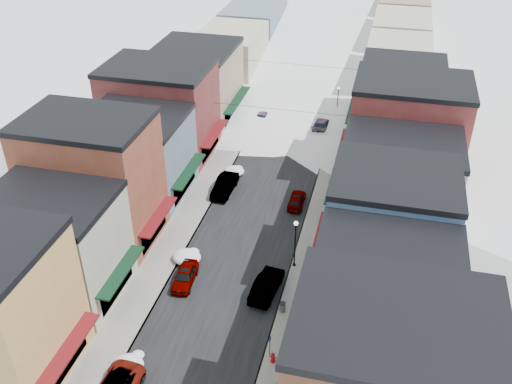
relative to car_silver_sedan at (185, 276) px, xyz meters
The scene contains 33 objects.
road 44.27m from the car_silver_sedan, 85.47° to the left, with size 10.00×160.00×0.01m, color black.
sidewalk_left 44.24m from the car_silver_sedan, 94.02° to the left, with size 3.20×160.00×0.15m, color gray.
sidewalk_right 45.27m from the car_silver_sedan, 77.11° to the left, with size 3.20×160.00×0.15m, color gray.
curb_left 44.16m from the car_silver_sedan, 92.01° to the left, with size 0.10×160.00×0.15m, color slate.
curb_right 44.95m from the car_silver_sedan, 79.03° to the left, with size 0.10×160.00×0.15m, color slate.
bldg_l_cream 11.03m from the car_silver_sedan, 160.82° to the right, with size 11.30×8.20×9.50m.
bldg_l_brick_near 12.49m from the car_silver_sedan, 155.58° to the left, with size 12.30×8.20×12.50m.
bldg_l_grayblue 16.75m from the car_silver_sedan, 126.43° to the left, with size 11.30×9.20×9.00m.
bldg_l_brick_far 25.04m from the car_silver_sedan, 115.79° to the left, with size 13.30×9.20×11.00m.
bldg_l_tan 33.83m from the car_silver_sedan, 106.79° to the left, with size 11.30×11.20×10.00m.
bldg_r_green 17.61m from the car_silver_sedan, 13.06° to the right, with size 11.30×9.20×9.50m.
bldg_r_blue 18.04m from the car_silver_sedan, 17.08° to the left, with size 11.30×9.20×10.50m.
bldg_r_cream 22.57m from the car_silver_sedan, 39.42° to the left, with size 12.30×9.20×9.00m.
bldg_r_brick_far 29.55m from the car_silver_sedan, 52.59° to the left, with size 13.30×9.20×11.50m.
bldg_r_tan 37.32m from the car_silver_sedan, 63.26° to the left, with size 11.30×11.20×9.50m.
distant_blocks 67.30m from the car_silver_sedan, 87.02° to the left, with size 34.00×55.00×8.00m.
overhead_cables 32.29m from the car_silver_sedan, 83.69° to the left, with size 16.40×15.04×0.04m.
car_silver_sedan is the anchor object (origin of this frame).
car_dark_hatch 14.92m from the car_silver_sedan, 93.07° to the left, with size 1.77×5.07×1.67m, color black.
car_silver_wagon 32.36m from the car_silver_sedan, 91.42° to the left, with size 2.03×4.98×1.45m, color gray.
car_green_sedan 7.21m from the car_silver_sedan, ahead, with size 1.74×4.99×1.64m, color black.
car_gray_suv 16.02m from the car_silver_sedan, 63.07° to the left, with size 1.57×3.90×1.33m, color #9C9EA5.
car_black_sedan 33.38m from the car_silver_sedan, 77.37° to the left, with size 2.21×5.44×1.58m, color black.
car_lane_silver 47.00m from the car_silver_sedan, 88.38° to the left, with size 1.73×4.31×1.47m, color #999BA1.
car_lane_white 53.93m from the car_silver_sedan, 84.47° to the left, with size 2.72×5.90×1.64m, color white.
fire_hydrant 11.60m from the car_silver_sedan, 36.37° to the right, with size 0.51×0.38×0.87m.
parking_sign 11.06m from the car_silver_sedan, 35.34° to the right, with size 0.12×0.27×2.04m.
trash_can 9.12m from the car_silver_sedan, ahead, with size 0.52×0.52×0.88m.
streetlamp_near 10.19m from the car_silver_sedan, 26.40° to the left, with size 0.40×0.40×4.86m.
streetlamp_far 37.64m from the car_silver_sedan, 76.61° to the left, with size 0.37×0.37×4.45m.
snow_pile_near 9.92m from the car_silver_sedan, 94.53° to the right, with size 2.34×2.64×0.99m.
snow_pile_mid 2.90m from the car_silver_sedan, 105.68° to the left, with size 2.63×2.82×1.11m.
snow_pile_far 18.78m from the car_silver_sedan, 92.39° to the left, with size 2.36×2.65×1.00m.
Camera 1 is at (11.53, -19.30, 33.64)m, focal length 40.00 mm.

